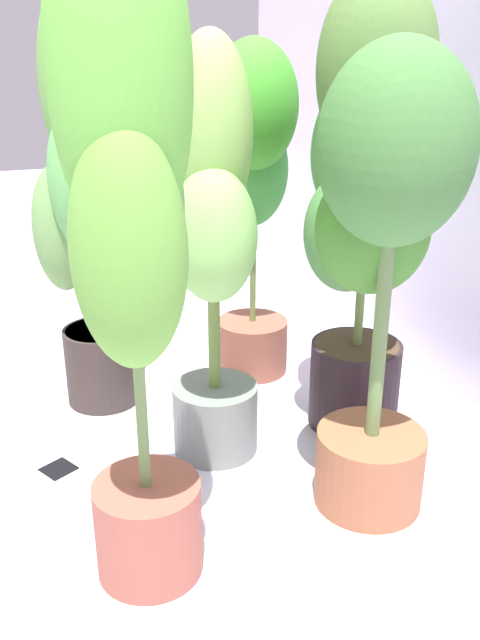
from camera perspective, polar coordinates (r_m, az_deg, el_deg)
The scene contains 8 objects.
ground_plane at distance 1.59m, azimuth -7.34°, elevation -11.44°, with size 8.00×8.00×0.00m, color silver.
potted_plant_back_right at distance 1.25m, azimuth 11.94°, elevation 6.92°, with size 0.36×0.32×0.89m.
potted_plant_back_left at distance 1.82m, azimuth 1.10°, elevation 12.14°, with size 0.33×0.33×0.89m.
potted_plant_center at distance 1.41m, azimuth -2.26°, elevation 7.05°, with size 0.38×0.27×0.90m.
potted_plant_front_right at distance 1.01m, azimuth -9.22°, elevation 8.80°, with size 0.35×0.28×1.09m.
potted_plant_front_left at distance 1.67m, azimuth -12.88°, elevation 10.52°, with size 0.32×0.27×1.01m.
potted_plant_back_center at distance 1.53m, azimuth 10.30°, elevation 11.54°, with size 0.42×0.31×1.02m.
hygrometer_box at distance 1.56m, azimuth -14.82°, elevation -12.26°, with size 0.11×0.11×0.03m.
Camera 1 is at (1.30, -0.24, 0.87)m, focal length 38.45 mm.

